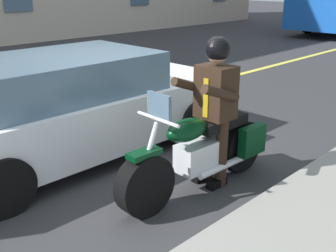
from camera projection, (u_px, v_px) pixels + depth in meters
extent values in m
plane|color=#333335|center=(136.00, 154.00, 5.68)|extent=(80.00, 80.00, 0.00)
cube|color=#E5DB4C|center=(61.00, 121.00, 7.01)|extent=(60.00, 0.16, 0.01)
cylinder|color=black|center=(145.00, 185.00, 4.13)|extent=(0.67, 0.22, 0.66)
cylinder|color=black|center=(239.00, 146.00, 5.12)|extent=(0.67, 0.22, 0.66)
cube|color=silver|center=(199.00, 155.00, 4.61)|extent=(0.57, 0.30, 0.32)
ellipsoid|color=black|center=(187.00, 130.00, 4.36)|extent=(0.57, 0.30, 0.24)
cube|color=black|center=(220.00, 122.00, 4.73)|extent=(0.71, 0.30, 0.12)
cube|color=black|center=(252.00, 140.00, 4.89)|extent=(0.40, 0.13, 0.36)
cube|color=black|center=(224.00, 131.00, 5.19)|extent=(0.40, 0.13, 0.36)
cylinder|color=silver|center=(146.00, 160.00, 4.05)|extent=(0.35, 0.06, 0.76)
cylinder|color=silver|center=(158.00, 119.00, 4.02)|extent=(0.06, 0.60, 0.04)
cube|color=black|center=(144.00, 154.00, 4.01)|extent=(0.37, 0.17, 0.06)
cylinder|color=silver|center=(226.00, 165.00, 4.75)|extent=(0.90, 0.11, 0.08)
cube|color=slate|center=(159.00, 107.00, 3.99)|extent=(0.05, 0.32, 0.28)
cylinder|color=black|center=(221.00, 153.00, 4.69)|extent=(0.14, 0.14, 0.84)
cube|color=black|center=(217.00, 183.00, 4.78)|extent=(0.26, 0.12, 0.10)
cylinder|color=black|center=(206.00, 147.00, 4.86)|extent=(0.14, 0.14, 0.84)
cube|color=black|center=(202.00, 176.00, 4.94)|extent=(0.26, 0.12, 0.10)
cube|color=black|center=(216.00, 92.00, 4.53)|extent=(0.33, 0.41, 0.60)
cube|color=#B28C14|center=(206.00, 98.00, 4.45)|extent=(0.03, 0.07, 0.44)
cylinder|color=black|center=(221.00, 94.00, 4.25)|extent=(0.55, 0.12, 0.28)
cylinder|color=black|center=(191.00, 86.00, 4.55)|extent=(0.55, 0.12, 0.28)
sphere|color=tan|center=(217.00, 54.00, 4.39)|extent=(0.22, 0.22, 0.22)
sphere|color=black|center=(218.00, 49.00, 4.37)|extent=(0.28, 0.28, 0.28)
cylinder|color=black|center=(309.00, 22.00, 18.69)|extent=(1.00, 0.30, 1.00)
cube|color=white|center=(78.00, 115.00, 5.58)|extent=(4.60, 1.80, 0.70)
cube|color=slate|center=(61.00, 78.00, 5.26)|extent=(2.40, 1.60, 0.60)
cylinder|color=black|center=(122.00, 99.00, 7.18)|extent=(0.64, 0.22, 0.64)
cylinder|color=black|center=(194.00, 121.00, 6.05)|extent=(0.64, 0.22, 0.64)
cylinder|color=black|center=(4.00, 186.00, 4.13)|extent=(0.64, 0.22, 0.64)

